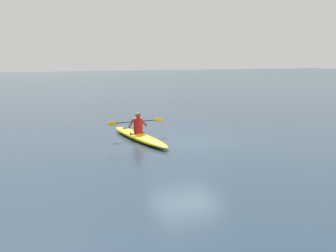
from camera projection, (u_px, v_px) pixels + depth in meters
name	position (u px, v px, depth m)	size (l,w,h in m)	color
ground_plane	(186.00, 142.00, 14.95)	(160.00, 160.00, 0.00)	#1E2D3D
kayak	(139.00, 136.00, 15.30)	(1.09, 4.55, 0.25)	#EAB214
kayaker	(138.00, 124.00, 15.29)	(2.35, 0.51, 0.79)	red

